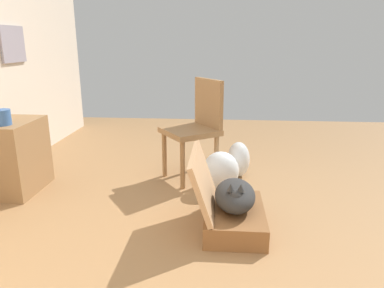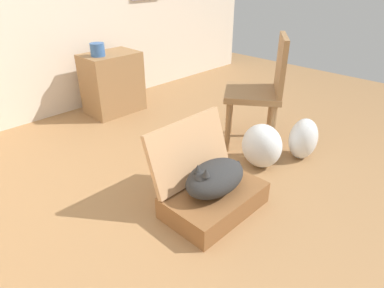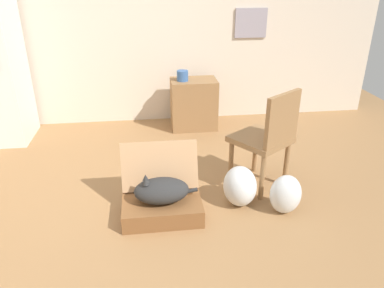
{
  "view_description": "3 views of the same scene",
  "coord_description": "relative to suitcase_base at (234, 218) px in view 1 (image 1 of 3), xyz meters",
  "views": [
    {
      "loc": [
        -2.1,
        0.08,
        1.28
      ],
      "look_at": [
        0.55,
        0.29,
        0.51
      ],
      "focal_mm": 33.64,
      "sensor_mm": 36.0,
      "label": 1
    },
    {
      "loc": [
        -1.11,
        -1.13,
        1.4
      ],
      "look_at": [
        0.34,
        0.29,
        0.32
      ],
      "focal_mm": 31.05,
      "sensor_mm": 36.0,
      "label": 2
    },
    {
      "loc": [
        0.13,
        -2.55,
        1.83
      ],
      "look_at": [
        0.5,
        0.3,
        0.48
      ],
      "focal_mm": 34.48,
      "sensor_mm": 36.0,
      "label": 3
    }
  ],
  "objects": [
    {
      "name": "ground_plane",
      "position": [
        -0.21,
        0.04,
        -0.07
      ],
      "size": [
        7.68,
        7.68,
        0.0
      ],
      "primitive_type": "plane",
      "color": "#9E7247",
      "rests_on": "ground"
    },
    {
      "name": "cat",
      "position": [
        -0.01,
        0.0,
        0.17
      ],
      "size": [
        0.52,
        0.28,
        0.23
      ],
      "color": "#2D2D2D",
      "rests_on": "suitcase_base"
    },
    {
      "name": "plastic_bag_white",
      "position": [
        0.67,
        0.1,
        0.1
      ],
      "size": [
        0.28,
        0.32,
        0.35
      ],
      "primitive_type": "ellipsoid",
      "color": "silver",
      "rests_on": "ground"
    },
    {
      "name": "vase_tall",
      "position": [
        0.37,
        1.86,
        0.61
      ],
      "size": [
        0.14,
        0.14,
        0.12
      ],
      "primitive_type": "cylinder",
      "color": "#38609E",
      "rests_on": "side_table"
    },
    {
      "name": "chair",
      "position": [
        0.96,
        0.33,
        0.44
      ],
      "size": [
        0.63,
        0.63,
        0.94
      ],
      "rotation": [
        0.0,
        0.0,
        -2.52
      ],
      "color": "olive",
      "rests_on": "ground"
    },
    {
      "name": "side_table",
      "position": [
        0.51,
        1.89,
        0.24
      ],
      "size": [
        0.57,
        0.39,
        0.63
      ],
      "primitive_type": "cube",
      "color": "olive",
      "rests_on": "ground"
    },
    {
      "name": "suitcase_base",
      "position": [
        0.0,
        0.0,
        0.0
      ],
      "size": [
        0.64,
        0.41,
        0.15
      ],
      "primitive_type": "cube",
      "color": "brown",
      "rests_on": "ground"
    },
    {
      "name": "plastic_bag_clear",
      "position": [
        1.01,
        -0.07,
        0.1
      ],
      "size": [
        0.26,
        0.22,
        0.34
      ],
      "primitive_type": "ellipsoid",
      "color": "silver",
      "rests_on": "ground"
    },
    {
      "name": "suitcase_lid",
      "position": [
        0.0,
        0.22,
        0.28
      ],
      "size": [
        0.64,
        0.17,
        0.4
      ],
      "primitive_type": "cube",
      "rotation": [
        1.24,
        0.0,
        0.0
      ],
      "color": "tan",
      "rests_on": "suitcase_base"
    }
  ]
}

